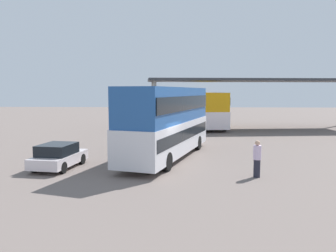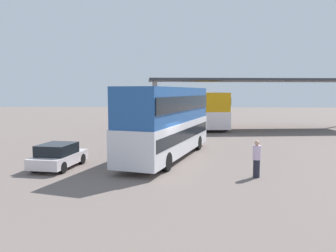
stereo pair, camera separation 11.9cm
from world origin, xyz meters
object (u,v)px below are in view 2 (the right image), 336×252
at_px(double_decker_main, 168,120).
at_px(double_decker_near_canopy, 174,108).
at_px(parked_hatchback, 58,156).
at_px(pedestrian_waiting, 257,159).
at_px(double_decker_mid_row, 210,109).

distance_m(double_decker_main, double_decker_near_canopy, 16.48).
height_order(double_decker_main, parked_hatchback, double_decker_main).
bearing_deg(pedestrian_waiting, parked_hatchback, -67.97).
bearing_deg(double_decker_main, double_decker_mid_row, 3.63).
bearing_deg(parked_hatchback, pedestrian_waiting, -90.34).
height_order(double_decker_main, double_decker_mid_row, double_decker_main).
xyz_separation_m(double_decker_near_canopy, pedestrian_waiting, (4.71, -21.13, -1.45)).
xyz_separation_m(double_decker_main, double_decker_mid_row, (3.85, 17.48, -0.20)).
bearing_deg(parked_hatchback, double_decker_mid_row, -17.30).
xyz_separation_m(parked_hatchback, double_decker_near_canopy, (5.60, 19.67, 1.69)).
bearing_deg(pedestrian_waiting, double_decker_main, -105.70).
xyz_separation_m(double_decker_main, pedestrian_waiting, (4.52, -4.65, -1.49)).
relative_size(double_decker_mid_row, pedestrian_waiting, 5.86).
xyz_separation_m(parked_hatchback, double_decker_mid_row, (9.65, 20.66, 1.53)).
height_order(double_decker_near_canopy, pedestrian_waiting, double_decker_near_canopy).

